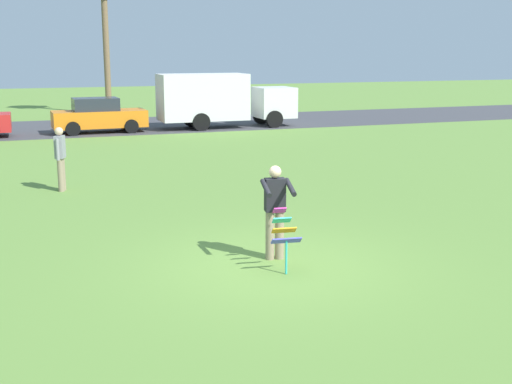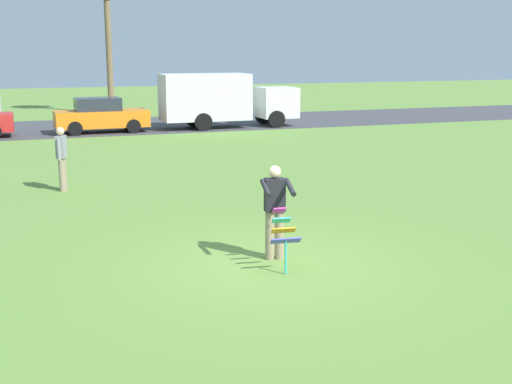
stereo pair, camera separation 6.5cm
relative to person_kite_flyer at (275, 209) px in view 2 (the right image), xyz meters
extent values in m
plane|color=olive|center=(-0.15, -0.29, -0.95)|extent=(120.00, 120.00, 0.00)
cube|color=#424247|center=(-0.15, 22.83, -0.95)|extent=(120.00, 8.00, 0.01)
cylinder|color=gray|center=(0.09, 0.01, -0.50)|extent=(0.16, 0.16, 0.90)
cylinder|color=gray|center=(-0.09, 0.03, -0.50)|extent=(0.16, 0.16, 0.90)
cube|color=black|center=(0.00, 0.02, 0.25)|extent=(0.39, 0.27, 0.60)
sphere|color=beige|center=(0.00, 0.02, 0.67)|extent=(0.22, 0.22, 0.22)
cylinder|color=black|center=(0.18, -0.26, 0.43)|extent=(0.18, 0.59, 0.24)
cylinder|color=black|center=(-0.25, -0.19, 0.43)|extent=(0.18, 0.59, 0.24)
cube|color=#D83399|center=(-0.06, -0.35, 0.05)|extent=(0.24, 0.17, 0.12)
cube|color=#33BFBF|center=(-0.08, -0.52, -0.08)|extent=(0.34, 0.18, 0.12)
cube|color=orange|center=(-0.10, -0.68, -0.22)|extent=(0.43, 0.20, 0.12)
cube|color=#4C4CCC|center=(-0.12, -0.84, -0.35)|extent=(0.53, 0.21, 0.12)
cylinder|color=#33BFBF|center=(-0.12, -0.84, -0.65)|extent=(0.04, 0.04, 0.59)
cube|color=orange|center=(-0.63, 20.43, -0.31)|extent=(4.25, 1.82, 0.76)
cube|color=#282D38|center=(-0.78, 20.43, 0.35)|extent=(2.06, 1.45, 0.60)
cylinder|color=black|center=(0.64, 21.27, -0.63)|extent=(0.65, 0.24, 0.64)
cylinder|color=black|center=(0.69, 19.66, -0.63)|extent=(0.65, 0.24, 0.64)
cylinder|color=black|center=(-1.96, 21.20, -0.63)|extent=(0.65, 0.24, 0.64)
cylinder|color=black|center=(-1.91, 19.59, -0.63)|extent=(0.65, 0.24, 0.64)
cube|color=silver|center=(8.00, 20.42, 0.22)|extent=(1.81, 1.90, 1.50)
cube|color=silver|center=(4.30, 20.43, 0.57)|extent=(4.21, 2.01, 2.20)
cylinder|color=black|center=(7.66, 21.34, -0.53)|extent=(0.84, 0.28, 0.84)
cylinder|color=black|center=(7.65, 19.50, -0.53)|extent=(0.84, 0.28, 0.84)
cylinder|color=black|center=(3.95, 21.35, -0.53)|extent=(0.84, 0.28, 0.84)
cylinder|color=black|center=(3.95, 19.51, -0.53)|extent=(0.84, 0.28, 0.84)
cylinder|color=brown|center=(1.04, 29.69, 2.85)|extent=(0.36, 0.36, 7.60)
cylinder|color=gray|center=(-3.24, 7.49, -0.50)|extent=(0.16, 0.16, 0.90)
cylinder|color=gray|center=(-3.19, 7.66, -0.50)|extent=(0.16, 0.16, 0.90)
cube|color=gray|center=(-3.22, 7.58, 0.25)|extent=(0.32, 0.41, 0.60)
sphere|color=beige|center=(-3.22, 7.58, 0.67)|extent=(0.22, 0.22, 0.22)
cylinder|color=gray|center=(-3.29, 7.35, 0.21)|extent=(0.09, 0.09, 0.58)
cylinder|color=gray|center=(-3.14, 7.81, 0.21)|extent=(0.09, 0.09, 0.58)
camera|label=1|loc=(-4.28, -10.81, 2.79)|focal=46.65mm
camera|label=2|loc=(-4.22, -10.83, 2.79)|focal=46.65mm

